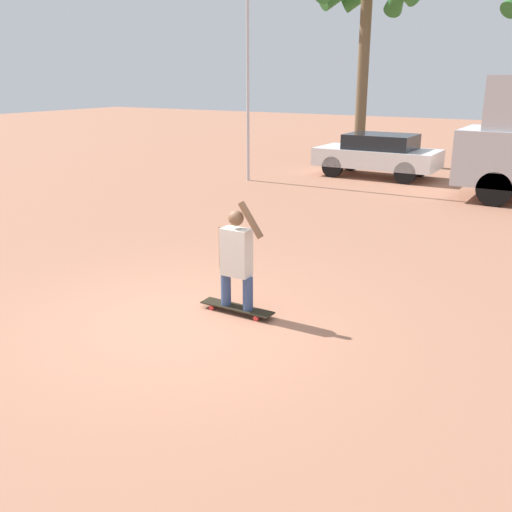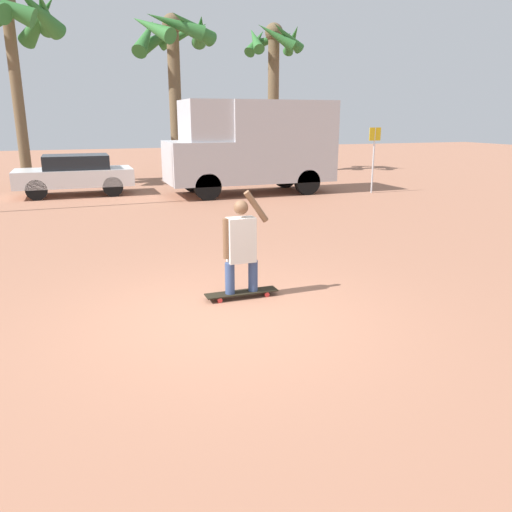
# 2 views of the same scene
# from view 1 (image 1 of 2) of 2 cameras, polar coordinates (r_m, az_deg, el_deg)

# --- Properties ---
(ground_plane) EXTENTS (80.00, 80.00, 0.00)m
(ground_plane) POSITION_cam_1_polar(r_m,az_deg,el_deg) (7.67, -7.42, -6.66)
(ground_plane) COLOR #A36B51
(skateboard) EXTENTS (1.09, 0.23, 0.09)m
(skateboard) POSITION_cam_1_polar(r_m,az_deg,el_deg) (7.89, -1.92, -5.21)
(skateboard) COLOR black
(skateboard) RESTS_ON ground_plane
(person_skateboarder) EXTENTS (0.69, 0.22, 1.50)m
(person_skateboarder) POSITION_cam_1_polar(r_m,az_deg,el_deg) (7.63, -1.98, 0.09)
(person_skateboarder) COLOR #384C7A
(person_skateboarder) RESTS_ON skateboard
(parked_car_white) EXTENTS (3.84, 1.78, 1.37)m
(parked_car_white) POSITION_cam_1_polar(r_m,az_deg,el_deg) (18.93, 12.11, 9.95)
(parked_car_white) COLOR black
(parked_car_white) RESTS_ON ground_plane
(flagpole) EXTENTS (0.81, 0.12, 7.75)m
(flagpole) POSITION_cam_1_polar(r_m,az_deg,el_deg) (17.75, -0.71, 21.34)
(flagpole) COLOR #B7B7BC
(flagpole) RESTS_ON ground_plane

